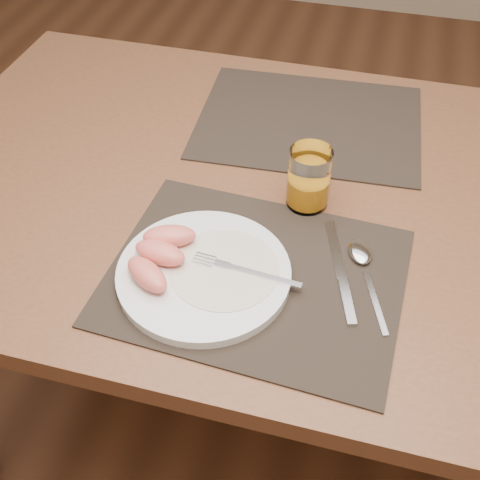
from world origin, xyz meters
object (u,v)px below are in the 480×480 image
at_px(plate, 204,273).
at_px(placemat_near, 256,276).
at_px(fork, 237,269).
at_px(juice_glass, 309,181).
at_px(table, 277,221).
at_px(placemat_far, 309,122).
at_px(knife, 342,278).
at_px(spoon, 362,259).

bearing_deg(plate, placemat_near, 17.00).
bearing_deg(fork, juice_glass, 69.86).
bearing_deg(table, placemat_near, -87.04).
relative_size(table, placemat_far, 3.11).
height_order(placemat_near, fork, fork).
xyz_separation_m(plate, knife, (0.21, 0.05, -0.01)).
distance_m(table, fork, 0.25).
height_order(placemat_far, plate, plate).
distance_m(placemat_near, knife, 0.13).
height_order(placemat_near, knife, knife).
height_order(plate, spoon, plate).
bearing_deg(juice_glass, knife, -62.28).
bearing_deg(placemat_near, knife, 11.45).
bearing_deg(juice_glass, placemat_near, -103.44).
relative_size(placemat_far, spoon, 2.41).
relative_size(table, juice_glass, 12.71).
distance_m(knife, juice_glass, 0.19).
distance_m(table, placemat_far, 0.24).
height_order(knife, spoon, spoon).
xyz_separation_m(fork, juice_glass, (0.07, 0.20, 0.03)).
distance_m(placemat_near, spoon, 0.17).
distance_m(plate, knife, 0.21).
xyz_separation_m(placemat_far, fork, (-0.03, -0.45, 0.02)).
bearing_deg(placemat_far, knife, -72.99).
distance_m(plate, spoon, 0.25).
xyz_separation_m(placemat_near, knife, (0.13, 0.03, 0.00)).
height_order(fork, spoon, fork).
bearing_deg(spoon, plate, -157.43).
bearing_deg(placemat_near, plate, -163.00).
xyz_separation_m(placemat_near, fork, (-0.03, -0.01, 0.02)).
bearing_deg(fork, placemat_near, 18.80).
bearing_deg(placemat_near, spoon, 25.16).
relative_size(placemat_far, juice_glass, 4.08).
height_order(placemat_far, juice_glass, juice_glass).
distance_m(fork, knife, 0.16).
height_order(plate, fork, fork).
xyz_separation_m(placemat_far, plate, (-0.08, -0.46, 0.01)).
bearing_deg(spoon, fork, -155.76).
distance_m(placemat_near, fork, 0.04).
relative_size(plate, spoon, 1.44).
bearing_deg(fork, table, 85.92).
height_order(table, placemat_near, placemat_near).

